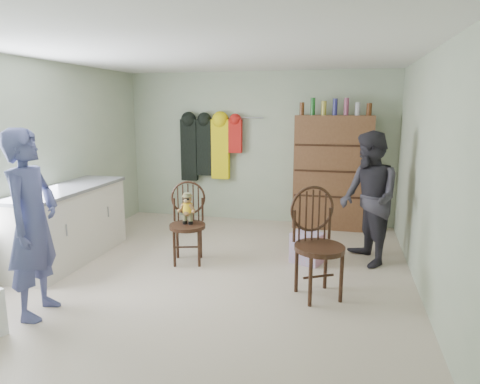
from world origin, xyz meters
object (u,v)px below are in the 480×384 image
(chair_front, at_px, (188,217))
(chair_far, at_px, (317,239))
(counter, at_px, (68,224))
(dresser, at_px, (332,172))

(chair_front, bearing_deg, chair_far, -35.89)
(counter, distance_m, chair_far, 3.15)
(counter, relative_size, dresser, 0.90)
(chair_far, xyz_separation_m, dresser, (0.07, 2.61, 0.30))
(counter, distance_m, dresser, 3.96)
(chair_front, xyz_separation_m, dresser, (1.70, 1.99, 0.33))
(counter, height_order, chair_front, chair_front)
(chair_front, bearing_deg, counter, 176.68)
(counter, relative_size, chair_front, 1.84)
(chair_front, bearing_deg, dresser, 34.37)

